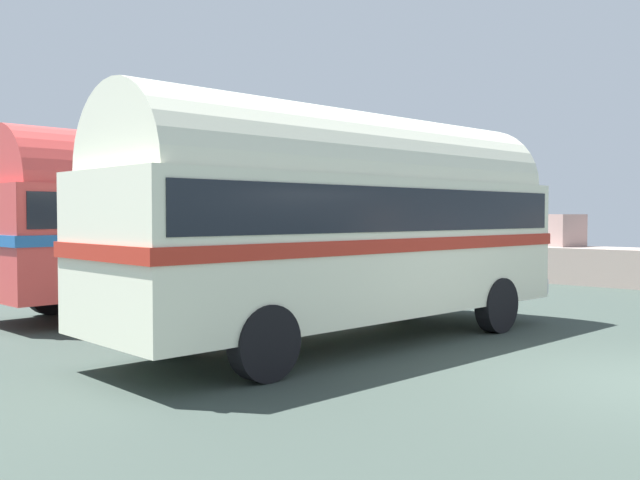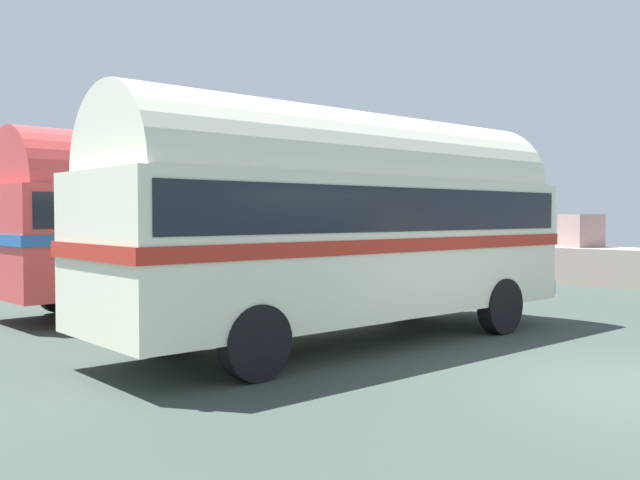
% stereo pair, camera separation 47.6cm
% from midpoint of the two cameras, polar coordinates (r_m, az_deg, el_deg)
% --- Properties ---
extents(vintage_coach, '(3.01, 8.73, 3.70)m').
position_cam_midpoint_polar(vintage_coach, '(11.08, 1.07, 1.95)').
color(vintage_coach, black).
rests_on(vintage_coach, ground).
extents(second_coach, '(2.72, 8.66, 3.70)m').
position_cam_midpoint_polar(second_coach, '(15.66, -11.74, 1.94)').
color(second_coach, black).
rests_on(second_coach, ground).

